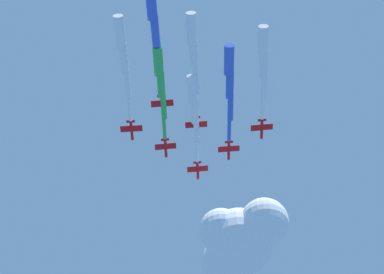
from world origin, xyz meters
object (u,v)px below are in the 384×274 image
jet_port_mid (193,56)px  jet_port_outer (263,65)px  jet_starboard_inner (229,85)px  jet_starboard_mid (123,59)px  jet_lead (194,112)px  jet_port_inner (161,85)px  jet_starboard_outer (155,32)px

jet_port_mid → jet_port_outer: size_ratio=1.10×
jet_starboard_inner → jet_starboard_mid: (-15.24, -35.46, 1.13)m
jet_lead → jet_port_outer: bearing=12.9°
jet_starboard_mid → jet_port_outer: jet_starboard_mid is taller
jet_lead → jet_port_mid: (16.90, -13.55, 2.22)m
jet_port_inner → jet_port_outer: (29.86, 22.65, -3.11)m
jet_port_inner → jet_starboard_outer: jet_port_inner is taller
jet_lead → jet_starboard_mid: bearing=-87.3°
jet_starboard_outer → jet_port_mid: bearing=87.0°
jet_port_inner → jet_port_outer: 37.60m
jet_lead → jet_port_inner: bearing=-88.5°
jet_starboard_mid → jet_starboard_outer: size_ratio=1.04×
jet_starboard_inner → jet_lead: bearing=-170.1°
jet_port_mid → jet_port_outer: bearing=56.9°
jet_port_inner → jet_port_outer: jet_port_inner is taller
jet_port_mid → jet_starboard_outer: (-0.83, -15.92, -0.11)m
jet_lead → jet_starboard_mid: (1.56, -32.51, 0.60)m
jet_port_inner → jet_starboard_inner: bearing=48.7°
jet_port_outer → jet_starboard_inner: bearing=-163.5°
jet_port_outer → jet_starboard_outer: size_ratio=0.93×
jet_port_mid → jet_starboard_mid: bearing=-129.0°
jet_lead → jet_port_mid: bearing=-38.7°
jet_starboard_inner → jet_starboard_mid: 38.61m
jet_starboard_outer → jet_port_outer: bearing=68.7°
jet_port_outer → jet_starboard_outer: 39.20m
jet_starboard_inner → jet_port_outer: jet_starboard_inner is taller
jet_port_outer → jet_port_mid: bearing=-123.1°
jet_lead → jet_port_outer: size_ratio=1.03×
jet_port_mid → jet_port_outer: jet_port_mid is taller
jet_port_inner → jet_lead: bearing=91.5°
jet_lead → jet_starboard_outer: jet_starboard_outer is taller
jet_port_inner → jet_starboard_outer: size_ratio=0.99×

